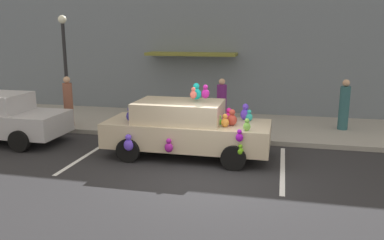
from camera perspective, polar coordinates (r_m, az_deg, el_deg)
ground_plane at (r=9.59m, az=2.27°, el=-8.19°), size 60.00×60.00×0.00m
sidewalk at (r=14.30m, az=6.02°, el=-0.87°), size 24.00×4.00×0.15m
storefront_building at (r=16.03m, az=7.18°, el=11.83°), size 24.00×1.25×6.40m
parking_stripe_front at (r=10.38m, az=13.03°, el=-6.83°), size 0.12×3.60×0.01m
parking_stripe_rear at (r=11.65m, az=-14.74°, el=-4.76°), size 0.12×3.60×0.01m
plush_covered_car at (r=10.90m, az=-0.96°, el=-1.18°), size 4.55×2.05×2.06m
teddy_bear_on_sidewalk at (r=13.52m, az=-3.55°, el=0.33°), size 0.42×0.35×0.80m
street_lamp_post at (r=14.35m, az=-17.98°, el=8.41°), size 0.28×0.28×3.81m
pedestrian_near_shopfront at (r=14.45m, az=-17.54°, el=2.40°), size 0.32×0.32×1.75m
pedestrian_walking_past at (r=14.23m, az=21.25°, el=1.87°), size 0.34×0.34×1.71m
pedestrian_by_lamp at (r=13.24m, az=4.32°, el=2.01°), size 0.33×0.33×1.75m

